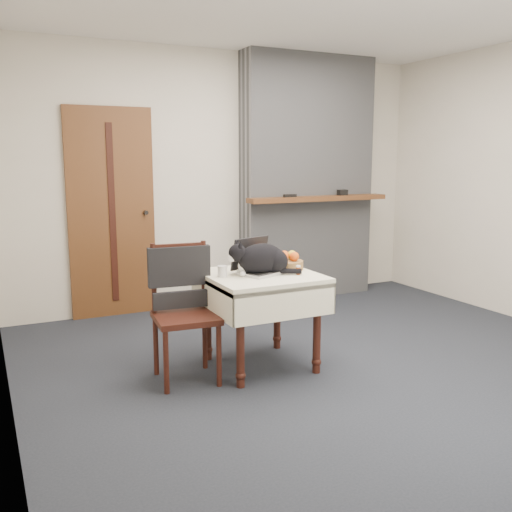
{
  "coord_description": "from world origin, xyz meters",
  "views": [
    {
      "loc": [
        -2.35,
        -3.52,
        1.54
      ],
      "look_at": [
        -0.6,
        0.05,
        0.84
      ],
      "focal_mm": 40.0,
      "sensor_mm": 36.0,
      "label": 1
    }
  ],
  "objects_px": {
    "door": "(112,213)",
    "fruit_basket": "(287,262)",
    "cream_jar": "(222,271)",
    "pill_bottle": "(298,270)",
    "laptop": "(258,264)",
    "side_table": "(261,289)",
    "chair": "(182,293)",
    "cat": "(262,259)"
  },
  "relations": [
    {
      "from": "laptop",
      "to": "pill_bottle",
      "type": "height_order",
      "value": "laptop"
    },
    {
      "from": "cream_jar",
      "to": "pill_bottle",
      "type": "xyz_separation_m",
      "value": [
        0.52,
        -0.17,
        -0.0
      ]
    },
    {
      "from": "door",
      "to": "cat",
      "type": "relative_size",
      "value": 3.93
    },
    {
      "from": "side_table",
      "to": "laptop",
      "type": "distance_m",
      "value": 0.18
    },
    {
      "from": "laptop",
      "to": "cat",
      "type": "height_order",
      "value": "same"
    },
    {
      "from": "side_table",
      "to": "chair",
      "type": "relative_size",
      "value": 0.82
    },
    {
      "from": "cream_jar",
      "to": "chair",
      "type": "bearing_deg",
      "value": 169.75
    },
    {
      "from": "side_table",
      "to": "fruit_basket",
      "type": "xyz_separation_m",
      "value": [
        0.25,
        0.06,
        0.17
      ]
    },
    {
      "from": "chair",
      "to": "pill_bottle",
      "type": "bearing_deg",
      "value": -9.74
    },
    {
      "from": "cat",
      "to": "pill_bottle",
      "type": "height_order",
      "value": "cat"
    },
    {
      "from": "cream_jar",
      "to": "chair",
      "type": "distance_m",
      "value": 0.32
    },
    {
      "from": "side_table",
      "to": "fruit_basket",
      "type": "bearing_deg",
      "value": 12.48
    },
    {
      "from": "cat",
      "to": "pill_bottle",
      "type": "bearing_deg",
      "value": -20.18
    },
    {
      "from": "cat",
      "to": "cream_jar",
      "type": "distance_m",
      "value": 0.3
    },
    {
      "from": "cat",
      "to": "side_table",
      "type": "bearing_deg",
      "value": 105.7
    },
    {
      "from": "laptop",
      "to": "cream_jar",
      "type": "bearing_deg",
      "value": 164.31
    },
    {
      "from": "pill_bottle",
      "to": "laptop",
      "type": "bearing_deg",
      "value": 139.96
    },
    {
      "from": "cream_jar",
      "to": "chair",
      "type": "relative_size",
      "value": 0.08
    },
    {
      "from": "door",
      "to": "fruit_basket",
      "type": "height_order",
      "value": "door"
    },
    {
      "from": "pill_bottle",
      "to": "fruit_basket",
      "type": "distance_m",
      "value": 0.21
    },
    {
      "from": "side_table",
      "to": "pill_bottle",
      "type": "height_order",
      "value": "pill_bottle"
    },
    {
      "from": "pill_bottle",
      "to": "chair",
      "type": "height_order",
      "value": "chair"
    },
    {
      "from": "fruit_basket",
      "to": "chair",
      "type": "xyz_separation_m",
      "value": [
        -0.82,
        0.02,
        -0.15
      ]
    },
    {
      "from": "laptop",
      "to": "pill_bottle",
      "type": "relative_size",
      "value": 6.24
    },
    {
      "from": "chair",
      "to": "laptop",
      "type": "bearing_deg",
      "value": 2.67
    },
    {
      "from": "door",
      "to": "pill_bottle",
      "type": "distance_m",
      "value": 2.23
    },
    {
      "from": "door",
      "to": "pill_bottle",
      "type": "height_order",
      "value": "door"
    },
    {
      "from": "side_table",
      "to": "cream_jar",
      "type": "height_order",
      "value": "cream_jar"
    },
    {
      "from": "laptop",
      "to": "cream_jar",
      "type": "distance_m",
      "value": 0.29
    },
    {
      "from": "fruit_basket",
      "to": "door",
      "type": "bearing_deg",
      "value": 116.49
    },
    {
      "from": "door",
      "to": "chair",
      "type": "height_order",
      "value": "door"
    },
    {
      "from": "door",
      "to": "cat",
      "type": "bearing_deg",
      "value": -70.86
    },
    {
      "from": "laptop",
      "to": "cream_jar",
      "type": "xyz_separation_m",
      "value": [
        -0.29,
        -0.02,
        -0.02
      ]
    },
    {
      "from": "door",
      "to": "fruit_basket",
      "type": "distance_m",
      "value": 2.05
    },
    {
      "from": "door",
      "to": "chair",
      "type": "bearing_deg",
      "value": -87.36
    },
    {
      "from": "cat",
      "to": "pill_bottle",
      "type": "relative_size",
      "value": 7.53
    },
    {
      "from": "laptop",
      "to": "chair",
      "type": "xyz_separation_m",
      "value": [
        -0.57,
        0.03,
        -0.16
      ]
    },
    {
      "from": "side_table",
      "to": "pill_bottle",
      "type": "bearing_deg",
      "value": -33.26
    },
    {
      "from": "cat",
      "to": "fruit_basket",
      "type": "height_order",
      "value": "cat"
    },
    {
      "from": "door",
      "to": "fruit_basket",
      "type": "bearing_deg",
      "value": -63.51
    },
    {
      "from": "laptop",
      "to": "fruit_basket",
      "type": "relative_size",
      "value": 1.76
    },
    {
      "from": "door",
      "to": "side_table",
      "type": "relative_size",
      "value": 2.56
    }
  ]
}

